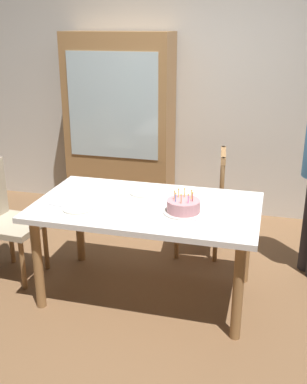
# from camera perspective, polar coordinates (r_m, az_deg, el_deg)

# --- Properties ---
(ground) EXTENTS (6.40, 6.40, 0.00)m
(ground) POSITION_cam_1_polar(r_m,az_deg,el_deg) (3.66, -0.78, -12.38)
(ground) COLOR brown
(back_wall) EXTENTS (6.40, 0.10, 2.60)m
(back_wall) POSITION_cam_1_polar(r_m,az_deg,el_deg) (4.93, 5.06, 12.33)
(back_wall) COLOR beige
(back_wall) RESTS_ON ground
(dining_table) EXTENTS (1.62, 0.94, 0.74)m
(dining_table) POSITION_cam_1_polar(r_m,az_deg,el_deg) (3.35, -0.83, -2.94)
(dining_table) COLOR white
(dining_table) RESTS_ON ground
(birthday_cake) EXTENTS (0.28, 0.28, 0.16)m
(birthday_cake) POSITION_cam_1_polar(r_m,az_deg,el_deg) (3.16, 3.73, -1.86)
(birthday_cake) COLOR silver
(birthday_cake) RESTS_ON dining_table
(plate_near_celebrant) EXTENTS (0.22, 0.22, 0.01)m
(plate_near_celebrant) POSITION_cam_1_polar(r_m,az_deg,el_deg) (3.27, -9.38, -2.02)
(plate_near_celebrant) COLOR silver
(plate_near_celebrant) RESTS_ON dining_table
(plate_far_side) EXTENTS (0.22, 0.22, 0.01)m
(plate_far_side) POSITION_cam_1_polar(r_m,az_deg,el_deg) (3.53, -1.17, -0.10)
(plate_far_side) COLOR silver
(plate_far_side) RESTS_ON dining_table
(fork_near_celebrant) EXTENTS (0.18, 0.05, 0.01)m
(fork_near_celebrant) POSITION_cam_1_polar(r_m,az_deg,el_deg) (3.35, -11.77, -1.69)
(fork_near_celebrant) COLOR silver
(fork_near_celebrant) RESTS_ON dining_table
(fork_far_side) EXTENTS (0.18, 0.05, 0.01)m
(fork_far_side) POSITION_cam_1_polar(r_m,az_deg,el_deg) (3.57, -3.67, 0.06)
(fork_far_side) COLOR silver
(fork_far_side) RESTS_ON dining_table
(fork_near_guest) EXTENTS (0.18, 0.03, 0.01)m
(fork_near_guest) POSITION_cam_1_polar(r_m,az_deg,el_deg) (3.07, 4.04, -3.39)
(fork_near_guest) COLOR silver
(fork_near_guest) RESTS_ON dining_table
(chair_spindle_back) EXTENTS (0.49, 0.49, 0.95)m
(chair_spindle_back) POSITION_cam_1_polar(r_m,az_deg,el_deg) (4.09, 5.98, -1.58)
(chair_spindle_back) COLOR #9E7042
(chair_spindle_back) RESTS_ON ground
(chair_upholstered) EXTENTS (0.47, 0.47, 0.95)m
(chair_upholstered) POSITION_cam_1_polar(r_m,az_deg,el_deg) (3.87, -18.20, -2.65)
(chair_upholstered) COLOR tan
(chair_upholstered) RESTS_ON ground
(china_cabinet) EXTENTS (1.10, 0.45, 1.90)m
(china_cabinet) POSITION_cam_1_polar(r_m,az_deg,el_deg) (4.89, -4.16, 8.15)
(china_cabinet) COLOR #9E7042
(china_cabinet) RESTS_ON ground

